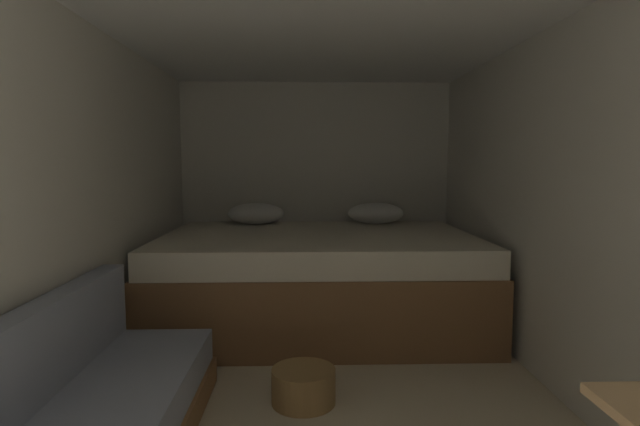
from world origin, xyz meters
The scene contains 5 objects.
wall_back centered at (0.00, 4.77, 1.05)m, with size 2.73×0.05×2.10m, color silver.
wall_left centered at (-1.34, 2.11, 1.05)m, with size 0.05×5.27×2.10m, color silver.
wall_right centered at (1.34, 2.11, 1.05)m, with size 0.05×5.27×2.10m, color silver.
bed centered at (0.00, 3.82, 0.38)m, with size 2.51×1.78×0.94m.
wicker_basket centered at (-0.12, 2.40, 0.10)m, with size 0.35×0.35×0.19m.
Camera 1 is at (-0.11, -0.27, 1.31)m, focal length 28.44 mm.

